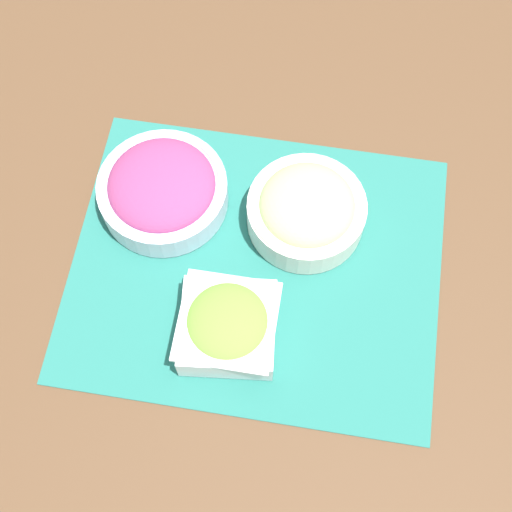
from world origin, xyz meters
TOP-DOWN VIEW (x-y plane):
  - ground_plane at (0.00, 0.00)m, footprint 3.00×3.00m
  - placemat at (0.00, 0.00)m, footprint 0.47×0.38m
  - lettuce_bowl at (0.02, 0.09)m, footprint 0.12×0.12m
  - cucumber_bowl at (-0.05, -0.07)m, footprint 0.15×0.15m
  - onion_bowl at (0.13, -0.07)m, footprint 0.17×0.17m

SIDE VIEW (x-z plane):
  - ground_plane at x=0.00m, z-range 0.00..0.00m
  - placemat at x=0.00m, z-range 0.00..0.00m
  - onion_bowl at x=0.13m, z-range 0.00..0.07m
  - lettuce_bowl at x=0.02m, z-range 0.01..0.07m
  - cucumber_bowl at x=-0.05m, z-range 0.00..0.07m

